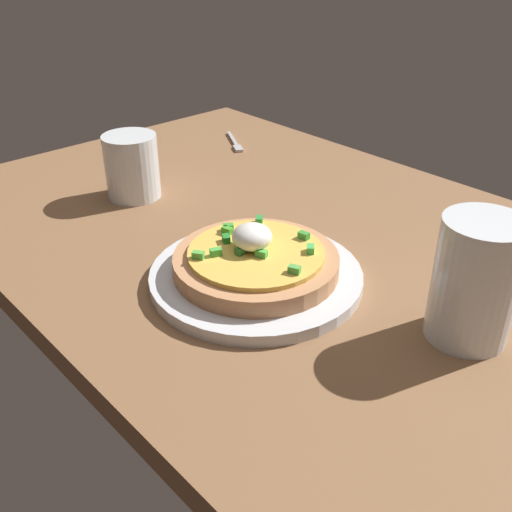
{
  "coord_description": "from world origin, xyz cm",
  "views": [
    {
      "loc": [
        45.58,
        -49.88,
        40.44
      ],
      "look_at": [
        2.27,
        -10.3,
        6.57
      ],
      "focal_mm": 41.94,
      "sensor_mm": 36.0,
      "label": 1
    }
  ],
  "objects_px": {
    "pizza": "(256,260)",
    "fork": "(235,143)",
    "plate": "(256,276)",
    "cup_far": "(474,287)",
    "cup_near": "(132,168)"
  },
  "relations": [
    {
      "from": "cup_far",
      "to": "fork",
      "type": "relative_size",
      "value": 1.32
    },
    {
      "from": "plate",
      "to": "cup_far",
      "type": "relative_size",
      "value": 1.91
    },
    {
      "from": "pizza",
      "to": "cup_far",
      "type": "relative_size",
      "value": 1.47
    },
    {
      "from": "plate",
      "to": "pizza",
      "type": "height_order",
      "value": "pizza"
    },
    {
      "from": "fork",
      "to": "plate",
      "type": "bearing_deg",
      "value": -8.35
    },
    {
      "from": "pizza",
      "to": "cup_near",
      "type": "bearing_deg",
      "value": 174.71
    },
    {
      "from": "cup_near",
      "to": "cup_far",
      "type": "height_order",
      "value": "cup_far"
    },
    {
      "from": "pizza",
      "to": "fork",
      "type": "bearing_deg",
      "value": 142.24
    },
    {
      "from": "plate",
      "to": "cup_near",
      "type": "xyz_separation_m",
      "value": [
        -0.3,
        0.03,
        0.04
      ]
    },
    {
      "from": "plate",
      "to": "fork",
      "type": "height_order",
      "value": "plate"
    },
    {
      "from": "pizza",
      "to": "fork",
      "type": "xyz_separation_m",
      "value": [
        -0.37,
        0.29,
        -0.03
      ]
    },
    {
      "from": "plate",
      "to": "cup_near",
      "type": "distance_m",
      "value": 0.31
    },
    {
      "from": "plate",
      "to": "pizza",
      "type": "bearing_deg",
      "value": 170.27
    },
    {
      "from": "cup_near",
      "to": "cup_far",
      "type": "bearing_deg",
      "value": 6.7
    },
    {
      "from": "plate",
      "to": "cup_far",
      "type": "distance_m",
      "value": 0.24
    }
  ]
}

